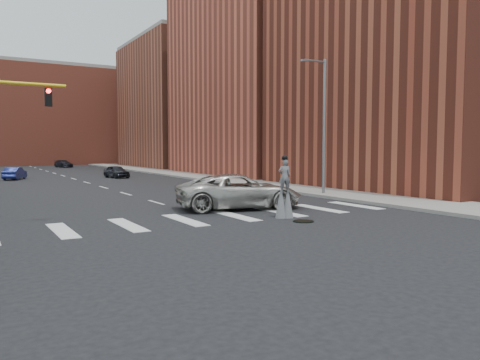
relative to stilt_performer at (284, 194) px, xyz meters
The scene contains 13 objects.
ground_plane 3.22m from the stilt_performer, 167.31° to the left, with size 160.00×160.00×0.00m, color black.
sidewalk_right 27.40m from the stilt_performer, 69.59° to the left, with size 5.00×90.00×0.18m, color gray.
manhole 1.71m from the stilt_performer, 87.86° to the right, with size 0.90×0.90×0.04m, color black.
building_near 23.15m from the stilt_performer, 24.46° to the left, with size 16.00×20.00×22.00m, color maroon.
building_mid 37.71m from the stilt_performer, 58.15° to the left, with size 16.00×22.00×24.00m, color #B94F3A.
building_far 58.57m from the stilt_performer, 70.79° to the left, with size 16.00×22.00×20.00m, color #984C38.
building_backdrop 79.12m from the stilt_performer, 87.78° to the left, with size 26.00×14.00×18.00m, color #B94F3A.
streetlight 11.05m from the stilt_performer, 39.97° to the left, with size 2.05×0.20×9.00m.
stilt_performer is the anchor object (origin of this frame).
suv_crossing 3.82m from the stilt_performer, 92.50° to the left, with size 3.03×6.58×1.83m, color #AFACA5.
car_near 32.07m from the stilt_performer, 87.65° to the left, with size 1.57×3.90×1.33m, color black.
car_mid 35.44m from the stilt_performer, 103.46° to the left, with size 1.31×3.77×1.24m, color navy.
car_far 62.22m from the stilt_performer, 88.86° to the left, with size 1.67×4.10×1.19m, color black.
Camera 1 is at (-9.60, -17.92, 3.22)m, focal length 35.00 mm.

